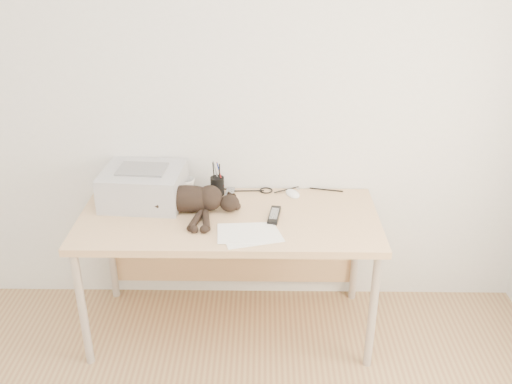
{
  "coord_description": "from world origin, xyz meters",
  "views": [
    {
      "loc": [
        0.18,
        -1.28,
        2.19
      ],
      "look_at": [
        0.15,
        1.34,
        0.91
      ],
      "focal_mm": 40.0,
      "sensor_mm": 36.0,
      "label": 1
    }
  ],
  "objects_px": {
    "printer": "(144,186)",
    "mouse": "(293,192)",
    "cat": "(183,200)",
    "mug": "(186,186)",
    "pen_cup": "(217,186)",
    "desk": "(230,230)"
  },
  "relations": [
    {
      "from": "desk",
      "to": "cat",
      "type": "bearing_deg",
      "value": -172.75
    },
    {
      "from": "cat",
      "to": "mouse",
      "type": "relative_size",
      "value": 5.8
    },
    {
      "from": "printer",
      "to": "cat",
      "type": "distance_m",
      "value": 0.26
    },
    {
      "from": "pen_cup",
      "to": "printer",
      "type": "bearing_deg",
      "value": -166.52
    },
    {
      "from": "printer",
      "to": "mouse",
      "type": "bearing_deg",
      "value": 6.68
    },
    {
      "from": "desk",
      "to": "pen_cup",
      "type": "bearing_deg",
      "value": 113.75
    },
    {
      "from": "mug",
      "to": "printer",
      "type": "bearing_deg",
      "value": -153.52
    },
    {
      "from": "pen_cup",
      "to": "cat",
      "type": "bearing_deg",
      "value": -128.5
    },
    {
      "from": "printer",
      "to": "mug",
      "type": "height_order",
      "value": "printer"
    },
    {
      "from": "printer",
      "to": "mouse",
      "type": "relative_size",
      "value": 3.9
    },
    {
      "from": "desk",
      "to": "cat",
      "type": "distance_m",
      "value": 0.32
    },
    {
      "from": "printer",
      "to": "desk",
      "type": "bearing_deg",
      "value": -9.91
    },
    {
      "from": "pen_cup",
      "to": "mouse",
      "type": "bearing_deg",
      "value": 0.19
    },
    {
      "from": "printer",
      "to": "pen_cup",
      "type": "relative_size",
      "value": 2.29
    },
    {
      "from": "printer",
      "to": "mug",
      "type": "relative_size",
      "value": 4.71
    },
    {
      "from": "desk",
      "to": "printer",
      "type": "relative_size",
      "value": 3.49
    },
    {
      "from": "printer",
      "to": "mug",
      "type": "bearing_deg",
      "value": 26.48
    },
    {
      "from": "cat",
      "to": "mouse",
      "type": "height_order",
      "value": "cat"
    },
    {
      "from": "mug",
      "to": "mouse",
      "type": "relative_size",
      "value": 0.83
    },
    {
      "from": "printer",
      "to": "pen_cup",
      "type": "bearing_deg",
      "value": 13.48
    },
    {
      "from": "desk",
      "to": "pen_cup",
      "type": "distance_m",
      "value": 0.27
    },
    {
      "from": "desk",
      "to": "pen_cup",
      "type": "xyz_separation_m",
      "value": [
        -0.08,
        0.18,
        0.19
      ]
    }
  ]
}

